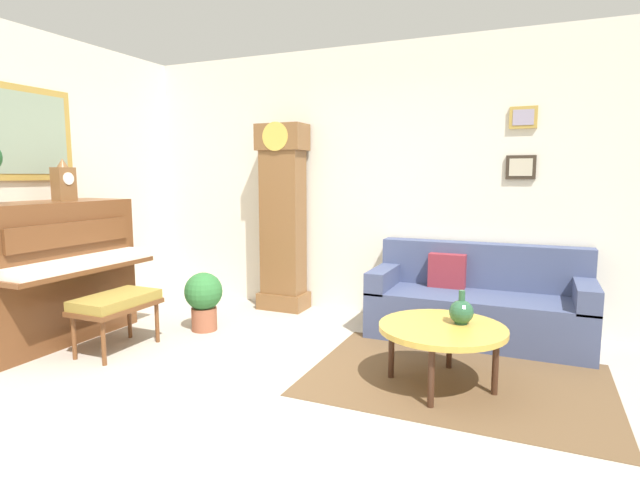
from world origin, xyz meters
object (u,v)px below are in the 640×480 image
piano_bench (116,304)px  couch (477,303)px  coffee_table (442,330)px  mantel_clock (64,182)px  grandfather_clock (283,222)px  potted_plant (204,297)px  piano (50,271)px  green_jug (461,312)px

piano_bench → couch: (2.75, 1.59, -0.09)m
couch → coffee_table: 1.24m
mantel_clock → grandfather_clock: bearing=48.8°
couch → mantel_clock: mantel_clock is taller
piano_bench → potted_plant: (0.33, 0.75, -0.08)m
mantel_clock → piano_bench: bearing=-13.2°
couch → potted_plant: couch is taller
mantel_clock → potted_plant: mantel_clock is taller
piano → coffee_table: (3.38, 0.39, -0.22)m
couch → green_jug: (0.00, -1.13, 0.21)m
piano → potted_plant: piano is taller
piano → mantel_clock: 0.81m
mantel_clock → potted_plant: (1.06, 0.58, -1.10)m
mantel_clock → green_jug: (3.48, 0.29, -0.89)m
piano_bench → mantel_clock: bearing=166.8°
mantel_clock → potted_plant: size_ratio=0.68×
mantel_clock → green_jug: 3.61m
piano_bench → potted_plant: size_ratio=1.25×
green_jug → piano_bench: bearing=-170.5°
couch → green_jug: couch is taller
piano → mantel_clock: mantel_clock is taller
grandfather_clock → green_jug: size_ratio=8.46×
grandfather_clock → green_jug: (2.09, -1.30, -0.44)m
coffee_table → green_jug: green_jug is taller
grandfather_clock → green_jug: 2.50m
mantel_clock → green_jug: bearing=4.8°
grandfather_clock → mantel_clock: size_ratio=5.34×
couch → piano: bearing=-155.1°
coffee_table → mantel_clock: (-3.37, -0.19, 1.01)m
piano → mantel_clock: (0.00, 0.20, 0.79)m
piano → couch: piano is taller
couch → mantel_clock: bearing=-157.8°
coffee_table → mantel_clock: size_ratio=2.32×
mantel_clock → potted_plant: 1.63m
grandfather_clock → coffee_table: bearing=-35.3°
piano_bench → green_jug: (2.75, 0.46, 0.12)m
couch → potted_plant: size_ratio=3.39×
piano → potted_plant: bearing=36.3°
coffee_table → piano: bearing=-173.5°
grandfather_clock → mantel_clock: 2.16m
piano → grandfather_clock: size_ratio=0.71×
potted_plant → couch: bearing=19.1°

